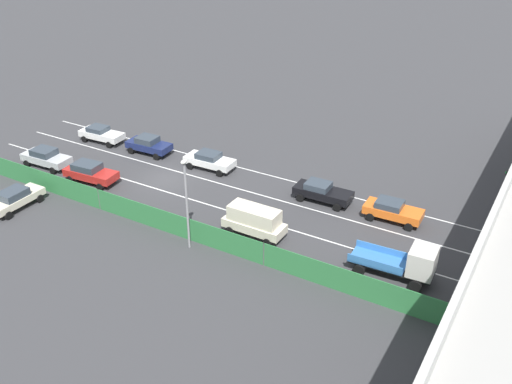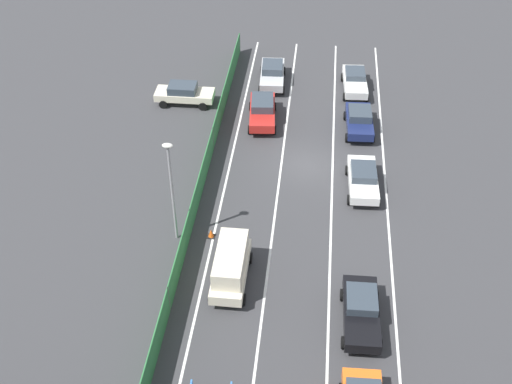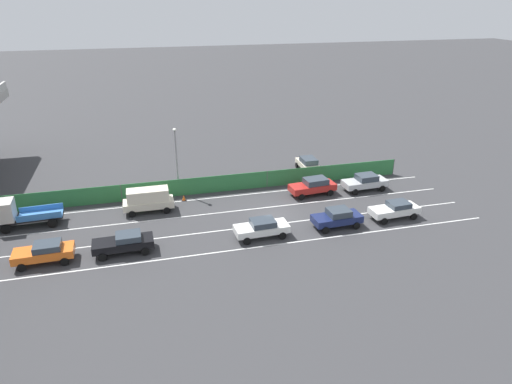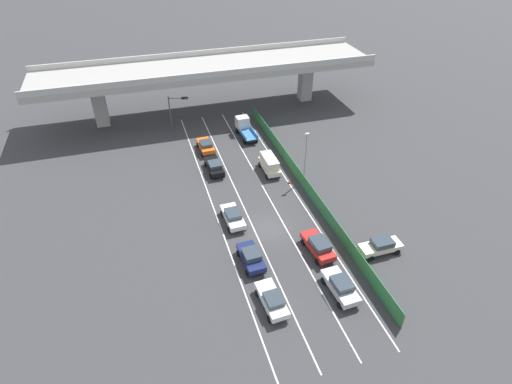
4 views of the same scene
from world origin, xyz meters
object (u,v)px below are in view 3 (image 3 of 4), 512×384
(flatbed_truck_blue, at_px, (16,214))
(car_sedan_white, at_px, (262,227))
(car_sedan_black, at_px, (124,242))
(car_sedan_navy, at_px, (337,217))
(car_sedan_red, at_px, (313,186))
(car_hatchback_white, at_px, (395,209))
(car_sedan_silver, at_px, (365,182))
(parked_sedan_cream, at_px, (309,164))
(traffic_cone, at_px, (184,198))
(car_taxi_orange, at_px, (45,252))
(street_lamp, at_px, (176,154))
(car_van_cream, at_px, (148,199))

(flatbed_truck_blue, bearing_deg, car_sedan_white, -109.17)
(car_sedan_black, distance_m, car_sedan_navy, 18.04)
(car_sedan_red, relative_size, car_sedan_black, 1.02)
(car_hatchback_white, bearing_deg, car_sedan_silver, -3.28)
(car_sedan_black, bearing_deg, parked_sedan_cream, -57.08)
(car_hatchback_white, relative_size, flatbed_truck_blue, 0.84)
(traffic_cone, bearing_deg, car_hatchback_white, -115.46)
(car_taxi_orange, bearing_deg, car_sedan_black, -90.02)
(car_sedan_black, distance_m, parked_sedan_cream, 24.34)
(car_taxi_orange, bearing_deg, car_sedan_white, -91.04)
(traffic_cone, bearing_deg, car_sedan_silver, -96.28)
(car_sedan_white, height_order, traffic_cone, car_sedan_white)
(car_hatchback_white, distance_m, street_lamp, 21.65)
(car_sedan_red, relative_size, car_sedan_silver, 1.02)
(car_taxi_orange, height_order, car_sedan_silver, car_sedan_silver)
(car_sedan_navy, bearing_deg, car_taxi_orange, 89.56)
(car_sedan_red, distance_m, car_sedan_navy, 7.17)
(car_sedan_navy, distance_m, flatbed_truck_blue, 28.03)
(car_sedan_silver, distance_m, traffic_cone, 18.74)
(car_taxi_orange, height_order, street_lamp, street_lamp)
(traffic_cone, bearing_deg, car_sedan_red, -97.91)
(car_van_cream, relative_size, street_lamp, 0.68)
(car_taxi_orange, distance_m, street_lamp, 15.88)
(car_taxi_orange, height_order, flatbed_truck_blue, flatbed_truck_blue)
(car_sedan_black, height_order, parked_sedan_cream, parked_sedan_cream)
(car_van_cream, bearing_deg, traffic_cone, -64.03)
(car_sedan_navy, xyz_separation_m, flatbed_truck_blue, (6.92, 27.16, 0.41))
(car_sedan_red, relative_size, flatbed_truck_blue, 0.87)
(car_van_cream, height_order, car_sedan_white, car_van_cream)
(street_lamp, height_order, traffic_cone, street_lamp)
(car_van_cream, bearing_deg, car_sedan_black, 163.04)
(car_sedan_navy, relative_size, car_hatchback_white, 0.95)
(street_lamp, bearing_deg, car_sedan_black, 153.78)
(car_taxi_orange, xyz_separation_m, parked_sedan_cream, (13.23, -26.29, 0.00))
(car_sedan_white, bearing_deg, car_sedan_navy, -88.95)
(car_van_cream, xyz_separation_m, car_sedan_silver, (-0.37, -22.06, -0.35))
(traffic_cone, bearing_deg, street_lamp, 7.99)
(car_sedan_silver, height_order, street_lamp, street_lamp)
(car_sedan_white, distance_m, street_lamp, 12.98)
(street_lamp, bearing_deg, car_sedan_white, -152.22)
(car_sedan_black, height_order, car_hatchback_white, car_sedan_black)
(car_sedan_black, xyz_separation_m, car_sedan_silver, (6.72, -24.22, 0.04))
(car_sedan_black, xyz_separation_m, flatbed_truck_blue, (6.74, 9.11, 0.44))
(car_sedan_white, height_order, street_lamp, street_lamp)
(traffic_cone, bearing_deg, parked_sedan_cream, -73.24)
(car_sedan_white, xyz_separation_m, car_taxi_orange, (0.31, 17.03, 0.01))
(car_sedan_black, relative_size, parked_sedan_cream, 1.05)
(car_sedan_white, distance_m, traffic_cone, 10.66)
(car_van_cream, bearing_deg, car_sedan_red, -90.43)
(car_van_cream, xyz_separation_m, traffic_cone, (1.68, -3.44, -1.00))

